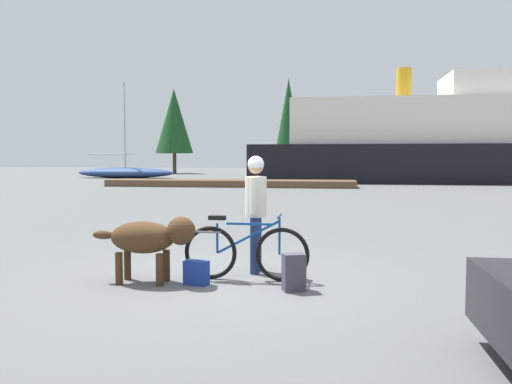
% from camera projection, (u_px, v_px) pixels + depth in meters
% --- Properties ---
extents(ground_plane, '(160.00, 160.00, 0.00)m').
position_uv_depth(ground_plane, '(227.00, 278.00, 7.18)').
color(ground_plane, '#595B5B').
extents(bicycle, '(1.78, 0.44, 0.93)m').
position_uv_depth(bicycle, '(245.00, 252.00, 7.04)').
color(bicycle, black).
rests_on(bicycle, ground_plane).
extents(person_cyclist, '(0.32, 0.53, 1.75)m').
position_uv_depth(person_cyclist, '(256.00, 202.00, 7.49)').
color(person_cyclist, navy).
rests_on(person_cyclist, ground_plane).
extents(dog, '(1.47, 0.52, 0.93)m').
position_uv_depth(dog, '(150.00, 238.00, 6.88)').
color(dog, '#472D19').
rests_on(dog, ground_plane).
extents(backpack, '(0.33, 0.29, 0.48)m').
position_uv_depth(backpack, '(294.00, 272.00, 6.50)').
color(backpack, '#3F3F4C').
rests_on(backpack, ground_plane).
extents(handbag_pannier, '(0.35, 0.25, 0.33)m').
position_uv_depth(handbag_pannier, '(196.00, 273.00, 6.82)').
color(handbag_pannier, navy).
rests_on(handbag_pannier, ground_plane).
extents(dock_pier, '(15.03, 2.46, 0.40)m').
position_uv_depth(dock_pier, '(230.00, 183.00, 30.43)').
color(dock_pier, brown).
rests_on(dock_pier, ground_plane).
extents(ferry_boat, '(28.68, 8.96, 8.26)m').
position_uv_depth(ferry_boat, '(454.00, 142.00, 36.39)').
color(ferry_boat, black).
rests_on(ferry_boat, ground_plane).
extents(sailboat_moored, '(8.66, 2.42, 8.25)m').
position_uv_depth(sailboat_moored, '(126.00, 172.00, 43.56)').
color(sailboat_moored, navy).
rests_on(sailboat_moored, ground_plane).
extents(pine_tree_far_left, '(4.20, 4.20, 9.47)m').
position_uv_depth(pine_tree_far_left, '(174.00, 121.00, 56.05)').
color(pine_tree_far_left, '#4C331E').
rests_on(pine_tree_far_left, ground_plane).
extents(pine_tree_center, '(2.88, 2.88, 10.24)m').
position_uv_depth(pine_tree_center, '(288.00, 117.00, 53.72)').
color(pine_tree_center, '#4C331E').
rests_on(pine_tree_center, ground_plane).
extents(pine_tree_far_right, '(3.15, 3.15, 9.54)m').
position_uv_depth(pine_tree_far_right, '(402.00, 115.00, 51.69)').
color(pine_tree_far_right, '#4C331E').
rests_on(pine_tree_far_right, ground_plane).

